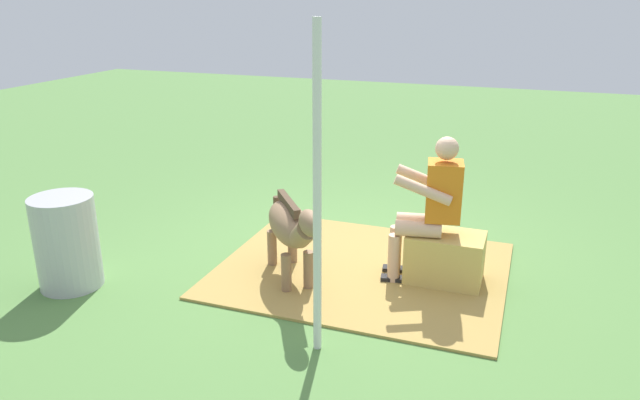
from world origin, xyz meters
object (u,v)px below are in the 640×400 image
at_px(person_seated, 430,204).
at_px(water_barrel, 67,242).
at_px(tent_pole_left, 317,198).
at_px(hay_bale, 445,259).
at_px(pony_standing, 291,227).

bearing_deg(person_seated, water_barrel, 21.56).
bearing_deg(person_seated, tent_pole_left, 68.04).
xyz_separation_m(hay_bale, tent_pole_left, (0.71, 1.38, 0.94)).
xyz_separation_m(water_barrel, tent_pole_left, (-2.42, 0.19, 0.76)).
height_order(pony_standing, water_barrel, pony_standing).
distance_m(pony_standing, water_barrel, 1.98).
xyz_separation_m(hay_bale, pony_standing, (1.30, 0.46, 0.30)).
distance_m(hay_bale, water_barrel, 3.36).
bearing_deg(pony_standing, water_barrel, 21.81).
distance_m(hay_bale, pony_standing, 1.41).
height_order(hay_bale, pony_standing, pony_standing).
relative_size(person_seated, pony_standing, 1.17).
height_order(person_seated, water_barrel, person_seated).
xyz_separation_m(hay_bale, water_barrel, (3.13, 1.19, 0.18)).
height_order(hay_bale, tent_pole_left, tent_pole_left).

